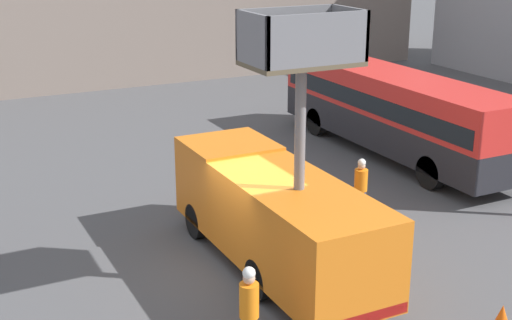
# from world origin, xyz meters

# --- Properties ---
(ground_plane) EXTENTS (120.00, 120.00, 0.00)m
(ground_plane) POSITION_xyz_m (0.00, 0.00, 0.00)
(ground_plane) COLOR #4C4C4F
(utility_truck) EXTENTS (2.38, 7.47, 6.38)m
(utility_truck) POSITION_xyz_m (0.95, -0.22, 1.55)
(utility_truck) COLOR orange
(utility_truck) RESTS_ON ground_plane
(city_bus) EXTENTS (2.42, 11.22, 3.03)m
(city_bus) POSITION_xyz_m (9.09, 5.99, 1.79)
(city_bus) COLOR #232328
(city_bus) RESTS_ON ground_plane
(road_worker_near_truck) EXTENTS (0.38, 0.38, 1.94)m
(road_worker_near_truck) POSITION_xyz_m (-1.25, -3.32, 0.98)
(road_worker_near_truck) COLOR navy
(road_worker_near_truck) RESTS_ON ground_plane
(road_worker_directing) EXTENTS (0.38, 0.38, 1.76)m
(road_worker_directing) POSITION_xyz_m (4.71, 1.60, 0.87)
(road_worker_directing) COLOR navy
(road_worker_directing) RESTS_ON ground_plane
(traffic_cone_near_truck) EXTENTS (0.58, 0.58, 0.67)m
(traffic_cone_near_truck) POSITION_xyz_m (3.74, -4.91, 0.31)
(traffic_cone_near_truck) COLOR black
(traffic_cone_near_truck) RESTS_ON ground_plane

